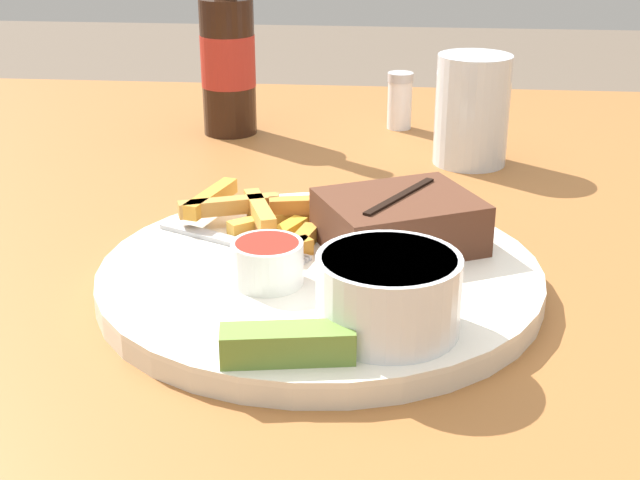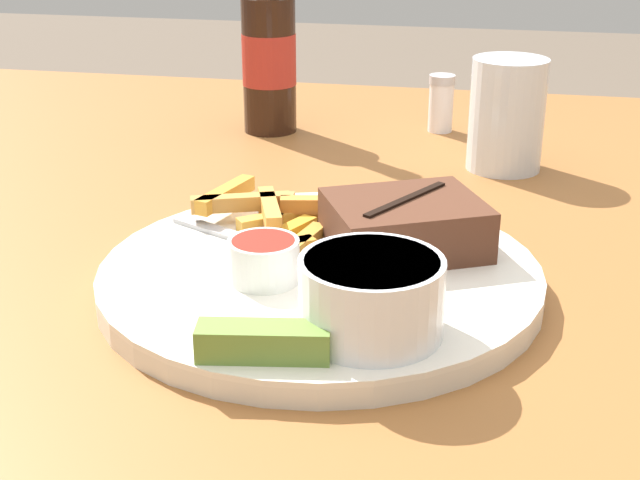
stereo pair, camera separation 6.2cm
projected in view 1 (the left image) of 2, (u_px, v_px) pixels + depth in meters
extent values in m
cube|color=#935B2D|center=(320.00, 314.00, 0.65)|extent=(1.44, 1.31, 0.04)
cylinder|color=silver|center=(320.00, 280.00, 0.64)|extent=(0.31, 0.31, 0.01)
cylinder|color=white|center=(320.00, 269.00, 0.63)|extent=(0.31, 0.31, 0.00)
cube|color=#512D1E|center=(399.00, 222.00, 0.66)|extent=(0.14, 0.13, 0.04)
cube|color=black|center=(400.00, 196.00, 0.65)|extent=(0.05, 0.08, 0.00)
cube|color=gold|center=(260.00, 224.00, 0.69)|extent=(0.05, 0.04, 0.01)
cube|color=gold|center=(281.00, 214.00, 0.71)|extent=(0.06, 0.02, 0.01)
cube|color=orange|center=(283.00, 251.00, 0.64)|extent=(0.04, 0.04, 0.01)
cube|color=gold|center=(260.00, 211.00, 0.69)|extent=(0.04, 0.07, 0.01)
cube|color=gold|center=(285.00, 233.00, 0.67)|extent=(0.03, 0.05, 0.01)
cube|color=orange|center=(299.00, 205.00, 0.70)|extent=(0.05, 0.02, 0.01)
cube|color=#BC803B|center=(229.00, 206.00, 0.70)|extent=(0.08, 0.04, 0.01)
cube|color=#BE852F|center=(301.00, 243.00, 0.66)|extent=(0.02, 0.06, 0.01)
cube|color=orange|center=(211.00, 198.00, 0.71)|extent=(0.03, 0.07, 0.01)
cube|color=#C37B40|center=(268.00, 215.00, 0.71)|extent=(0.02, 0.07, 0.01)
cylinder|color=white|center=(388.00, 294.00, 0.54)|extent=(0.09, 0.09, 0.05)
cylinder|color=beige|center=(389.00, 267.00, 0.53)|extent=(0.08, 0.08, 0.01)
cylinder|color=silver|center=(268.00, 263.00, 0.60)|extent=(0.05, 0.05, 0.03)
cylinder|color=#B22319|center=(267.00, 247.00, 0.60)|extent=(0.04, 0.04, 0.01)
cube|color=olive|center=(287.00, 344.00, 0.51)|extent=(0.08, 0.03, 0.02)
cube|color=#B7B7BC|center=(215.00, 237.00, 0.68)|extent=(0.09, 0.06, 0.00)
cube|color=#B7B7BC|center=(286.00, 258.00, 0.64)|extent=(0.03, 0.02, 0.00)
cube|color=#B7B7BC|center=(289.00, 256.00, 0.64)|extent=(0.03, 0.02, 0.00)
cube|color=#B7B7BC|center=(293.00, 254.00, 0.65)|extent=(0.03, 0.02, 0.00)
cylinder|color=black|center=(228.00, 67.00, 0.99)|extent=(0.06, 0.06, 0.15)
cylinder|color=#B22D23|center=(228.00, 61.00, 0.99)|extent=(0.06, 0.06, 0.06)
cylinder|color=silver|center=(472.00, 110.00, 0.89)|extent=(0.07, 0.07, 0.11)
cylinder|color=white|center=(400.00, 105.00, 1.03)|extent=(0.03, 0.03, 0.05)
cylinder|color=#B7B7BC|center=(401.00, 77.00, 1.02)|extent=(0.03, 0.03, 0.01)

